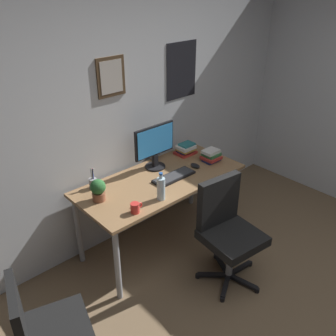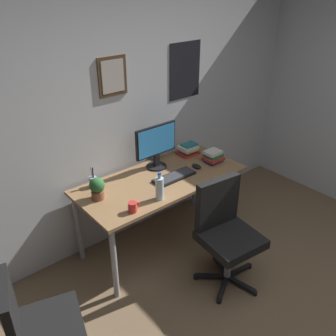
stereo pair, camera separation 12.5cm
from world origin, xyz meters
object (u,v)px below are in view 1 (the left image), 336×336
coffee_mug_near (135,208)px  book_stack_right (211,156)px  keyboard (174,177)px  pen_cup (93,183)px  side_chair (44,329)px  book_stack_left (186,149)px  monitor (155,145)px  water_bottle (161,188)px  computer_mouse (195,166)px  office_chair (227,227)px  potted_plant (98,189)px

coffee_mug_near → book_stack_right: bearing=10.2°
keyboard → pen_cup: size_ratio=2.15×
side_chair → book_stack_left: size_ratio=4.20×
side_chair → keyboard: bearing=18.1°
monitor → water_bottle: (-0.34, -0.47, -0.13)m
side_chair → keyboard: (1.59, 0.52, 0.26)m
monitor → computer_mouse: size_ratio=4.18×
office_chair → pen_cup: (-0.68, 0.98, 0.28)m
potted_plant → monitor: bearing=10.3°
office_chair → side_chair: 1.62m
coffee_mug_near → pen_cup: size_ratio=0.55×
coffee_mug_near → office_chair: bearing=-34.4°
coffee_mug_near → side_chair: bearing=-162.0°
computer_mouse → potted_plant: potted_plant is taller
water_bottle → book_stack_left: water_bottle is taller
keyboard → book_stack_right: book_stack_right is taller
keyboard → side_chair: bearing=-161.9°
potted_plant → computer_mouse: bearing=-7.6°
computer_mouse → water_bottle: 0.67m
keyboard → pen_cup: (-0.66, 0.35, 0.04)m
office_chair → computer_mouse: size_ratio=8.64×
keyboard → computer_mouse: 0.30m
side_chair → book_stack_left: 2.20m
side_chair → pen_cup: pen_cup is taller
book_stack_left → office_chair: bearing=-114.1°
office_chair → coffee_mug_near: bearing=145.6°
water_bottle → book_stack_right: 0.87m
potted_plant → book_stack_right: size_ratio=1.07×
monitor → keyboard: 0.36m
book_stack_right → book_stack_left: bearing=106.1°
computer_mouse → book_stack_left: size_ratio=0.53×
pen_cup → monitor: bearing=-5.5°
side_chair → book_stack_right: (2.11, 0.52, 0.31)m
monitor → water_bottle: size_ratio=1.82×
keyboard → book_stack_left: bearing=33.2°
book_stack_right → pen_cup: bearing=163.7°
monitor → pen_cup: bearing=174.5°
office_chair → keyboard: office_chair is taller
office_chair → potted_plant: (-0.75, 0.78, 0.33)m
coffee_mug_near → potted_plant: bearing=108.4°
computer_mouse → book_stack_right: (0.22, -0.01, 0.04)m
water_bottle → book_stack_left: bearing=32.0°
office_chair → book_stack_right: 0.86m
monitor → keyboard: bearing=-91.9°
office_chair → book_stack_left: bearing=65.9°
book_stack_right → side_chair: bearing=-166.1°
computer_mouse → book_stack_right: size_ratio=0.61×
water_bottle → potted_plant: size_ratio=1.29×
monitor → office_chair: bearing=-89.0°
computer_mouse → book_stack_right: bearing=-2.5°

